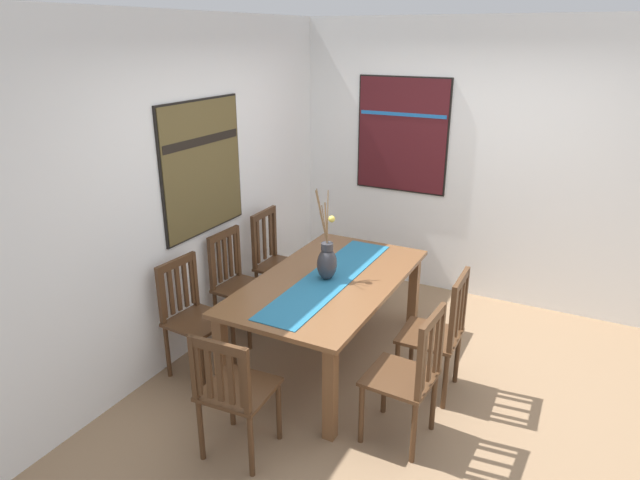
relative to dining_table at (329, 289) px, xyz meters
name	(u,v)px	position (x,y,z in m)	size (l,w,h in m)	color
ground_plane	(406,384)	(-0.03, -0.69, -0.65)	(6.40, 6.40, 0.03)	#8E7051
wall_back	(202,185)	(-0.03, 1.17, 0.71)	(6.40, 0.12, 2.70)	white
wall_side	(477,164)	(1.83, -0.69, 0.71)	(0.12, 6.40, 2.70)	white
dining_table	(329,289)	(0.00, 0.00, 0.00)	(1.86, 1.03, 0.73)	brown
table_runner	(329,278)	(0.00, 0.00, 0.10)	(1.71, 0.36, 0.01)	#236B93
centerpiece_vase	(327,261)	(-0.01, 0.01, 0.25)	(0.23, 0.20, 0.71)	#333338
chair_0	(408,375)	(-0.63, -0.88, -0.14)	(0.44, 0.44, 0.96)	#4C301C
chair_1	(192,315)	(-0.62, 0.87, -0.14)	(0.45, 0.45, 0.93)	#4C301C
chair_2	(277,261)	(0.59, 0.85, -0.14)	(0.43, 0.43, 0.98)	#4C301C
chair_3	(438,333)	(-0.02, -0.90, -0.14)	(0.43, 0.43, 0.97)	#4C301C
chair_4	(238,282)	(0.03, 0.90, -0.14)	(0.44, 0.44, 0.95)	#4C301C
chair_5	(234,391)	(-1.26, 0.02, -0.15)	(0.45, 0.45, 0.89)	#4C301C
painting_on_back_wall	(202,167)	(-0.09, 1.11, 0.89)	(0.98, 0.05, 1.08)	black
painting_on_side_wall	(402,135)	(1.77, 0.06, 0.94)	(0.05, 0.94, 1.14)	black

